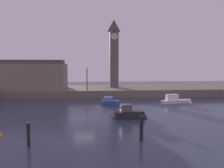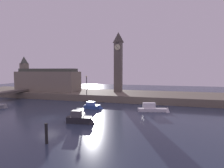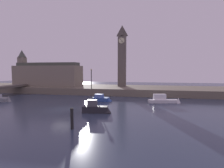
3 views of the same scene
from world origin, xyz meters
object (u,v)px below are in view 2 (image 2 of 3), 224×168
clock_tower (118,61)px  parliament_hall (47,80)px  boat_tour_blue (94,106)px  boat_barge_dark (81,119)px  boat_ferry_white (155,109)px  streetlamp (87,83)px  mooring_post_right (46,133)px

clock_tower → parliament_hall: size_ratio=0.90×
boat_tour_blue → boat_barge_dark: (1.45, -8.88, 0.13)m
boat_ferry_white → streetlamp: bearing=157.1°
boat_ferry_white → boat_tour_blue: bearing=-178.6°
parliament_hall → streetlamp: 14.02m
parliament_hall → boat_tour_blue: (17.56, -11.09, -3.97)m
mooring_post_right → boat_tour_blue: (-1.02, 15.75, -0.57)m
clock_tower → mooring_post_right: size_ratio=7.45×
parliament_hall → clock_tower: bearing=7.3°
streetlamp → boat_ferry_white: bearing=-22.9°
mooring_post_right → boat_ferry_white: size_ratio=0.36×
streetlamp → mooring_post_right: (5.27, -22.44, -3.15)m
mooring_post_right → boat_tour_blue: bearing=93.7°
boat_barge_dark → boat_ferry_white: 13.17m
parliament_hall → streetlamp: bearing=-18.3°
boat_tour_blue → streetlamp: bearing=122.4°
streetlamp → boat_barge_dark: bearing=-69.9°
clock_tower → boat_tour_blue: size_ratio=4.10×
mooring_post_right → clock_tower: bearing=88.9°
boat_ferry_white → mooring_post_right: bearing=-121.8°
clock_tower → parliament_hall: 19.88m
parliament_hall → boat_tour_blue: bearing=-32.3°
clock_tower → streetlamp: 10.32m
mooring_post_right → boat_tour_blue: mooring_post_right is taller
clock_tower → boat_ferry_white: clock_tower is taller
parliament_hall → mooring_post_right: size_ratio=8.31×
parliament_hall → boat_ferry_white: (28.49, -10.82, -3.93)m
clock_tower → parliament_hall: bearing=-172.7°
parliament_hall → streetlamp: parliament_hall is taller
boat_ferry_white → parliament_hall: bearing=159.2°
clock_tower → streetlamp: size_ratio=3.48×
parliament_hall → boat_tour_blue: size_ratio=4.58×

